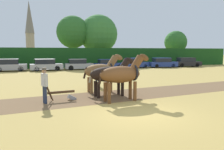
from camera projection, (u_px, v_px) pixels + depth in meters
ground_plane at (141, 114)px, 9.00m from camera, size 240.00×240.00×0.00m
plowed_furrow_strip at (10, 105)px, 10.35m from camera, size 34.45×7.42×0.01m
hedgerow at (68, 58)px, 34.14m from camera, size 59.55×1.54×3.11m
tree_center_left at (73, 32)px, 37.41m from camera, size 5.54×5.54×8.63m
tree_center at (98, 34)px, 38.97m from camera, size 6.79×6.79×9.04m
tree_center_right at (176, 42)px, 44.55m from camera, size 4.55×4.55×6.71m
church_spire at (30, 29)px, 65.71m from camera, size 2.72×2.72×17.65m
draft_horse_lead_left at (122, 74)px, 11.12m from camera, size 2.96×1.16×2.50m
draft_horse_lead_right at (111, 74)px, 12.41m from camera, size 2.91×1.17×2.28m
draft_horse_trail_left at (102, 71)px, 13.68m from camera, size 2.74×1.15×2.45m
plow at (64, 94)px, 11.38m from camera, size 1.66×0.53×1.13m
farmer_at_plow at (44, 82)px, 10.69m from camera, size 0.44×0.66×1.77m
farmer_beside_team at (98, 74)px, 15.80m from camera, size 0.48×0.48×1.57m
parked_car_left at (10, 65)px, 28.05m from camera, size 4.09×1.89×1.60m
parked_car_center_left at (46, 65)px, 28.98m from camera, size 4.32×2.23×1.56m
parked_car_center at (78, 64)px, 30.52m from camera, size 3.86×1.82×1.51m
parked_car_center_right at (108, 64)px, 31.72m from camera, size 4.23×1.86×1.43m
parked_car_right at (135, 63)px, 33.71m from camera, size 4.42×2.54×1.56m
parked_car_far_right at (162, 63)px, 34.79m from camera, size 4.58×2.35×1.54m
parked_car_end_right at (187, 62)px, 36.44m from camera, size 4.61×2.40×1.53m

